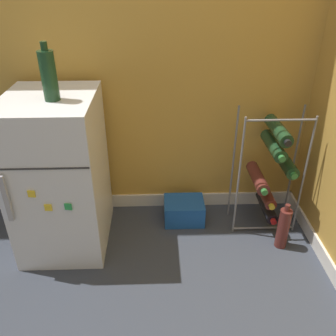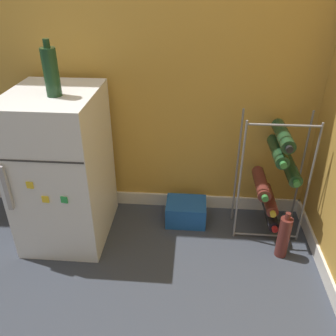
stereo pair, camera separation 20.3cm
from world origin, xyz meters
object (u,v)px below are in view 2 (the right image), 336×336
Objects in this scene: soda_box at (186,212)px; fridge_top_bottle at (51,72)px; mini_fridge at (63,168)px; loose_bottle_floor at (284,237)px; wine_rack at (275,174)px.

fridge_top_bottle reaches higher than soda_box.
mini_fridge is 3.01× the size of loose_bottle_floor.
mini_fridge is at bearing -168.26° from soda_box.
loose_bottle_floor is at bearing -3.41° from fridge_top_bottle.
wine_rack is 2.84× the size of fridge_top_bottle.
wine_rack is at bearing 101.80° from loose_bottle_floor.
loose_bottle_floor is at bearing -78.20° from wine_rack.
mini_fridge is 3.31× the size of fridge_top_bottle.
fridge_top_bottle reaches higher than wine_rack.
soda_box is at bearing 174.95° from wine_rack.
mini_fridge is 0.57m from fridge_top_bottle.
wine_rack is at bearing -5.05° from soda_box.
loose_bottle_floor is at bearing -5.47° from mini_fridge.
mini_fridge reaches higher than loose_bottle_floor.
mini_fridge is 1.17× the size of wine_rack.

